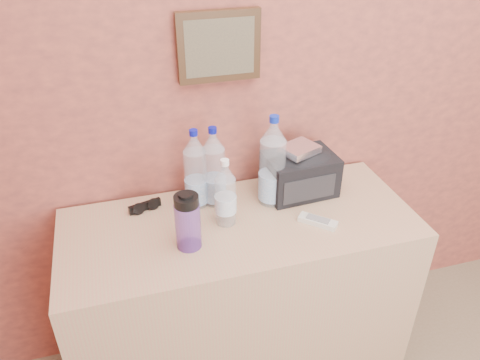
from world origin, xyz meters
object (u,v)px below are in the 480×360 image
pet_small (225,196)px  foil_packet (299,149)px  dresser (240,301)px  pet_large_b (214,170)px  ac_remote (318,221)px  pet_large_c (272,165)px  sunglasses (145,206)px  pet_large_a (196,173)px  nalgene_bottle (188,221)px  toiletry_bag (300,172)px

pet_small → foil_packet: (0.33, 0.11, 0.08)m
dresser → pet_large_b: 0.58m
dresser → ac_remote: 0.51m
dresser → pet_large_b: (-0.06, 0.16, 0.55)m
pet_small → dresser: bearing=-17.7°
dresser → pet_large_b: bearing=110.6°
ac_remote → dresser: bearing=-154.7°
pet_large_c → sunglasses: size_ratio=2.85×
pet_large_a → dresser: bearing=-51.9°
pet_large_b → foil_packet: bearing=-4.8°
dresser → pet_large_a: size_ratio=4.14×
pet_large_c → nalgene_bottle: 0.41m
pet_large_b → toiletry_bag: 0.35m
pet_large_b → nalgene_bottle: (-0.15, -0.24, -0.04)m
nalgene_bottle → pet_large_c: bearing=26.4°
dresser → foil_packet: bearing=25.1°
pet_large_c → toiletry_bag: pet_large_c is taller
pet_small → foil_packet: bearing=19.0°
pet_large_c → toiletry_bag: (0.13, 0.03, -0.07)m
pet_small → nalgene_bottle: (-0.16, -0.10, -0.01)m
ac_remote → foil_packet: bearing=132.6°
dresser → pet_large_a: bearing=128.1°
pet_large_a → nalgene_bottle: size_ratio=1.49×
pet_large_c → sunglasses: bearing=171.0°
pet_large_c → nalgene_bottle: (-0.36, -0.18, -0.06)m
nalgene_bottle → foil_packet: size_ratio=1.61×
dresser → nalgene_bottle: (-0.21, -0.08, 0.52)m
foil_packet → sunglasses: bearing=175.4°
dresser → sunglasses: size_ratio=10.31×
toiletry_bag → foil_packet: size_ratio=2.05×
dresser → pet_small: pet_small is taller
pet_large_a → nalgene_bottle: pet_large_a is taller
pet_small → sunglasses: bearing=150.1°
dresser → foil_packet: (0.27, 0.13, 0.61)m
ac_remote → toiletry_bag: (0.02, 0.22, 0.08)m
pet_large_c → ac_remote: (0.12, -0.19, -0.15)m
nalgene_bottle → ac_remote: size_ratio=1.50×
sunglasses → ac_remote: bearing=-39.8°
pet_large_a → pet_large_b: (0.07, -0.01, 0.00)m
pet_large_b → pet_large_c: 0.22m
sunglasses → toiletry_bag: toiletry_bag is taller
nalgene_bottle → ac_remote: nalgene_bottle is taller
pet_large_a → ac_remote: (0.40, -0.25, -0.13)m
dresser → pet_large_c: 0.60m
nalgene_bottle → ac_remote: bearing=-1.1°
sunglasses → ac_remote: (0.60, -0.27, -0.01)m
sunglasses → foil_packet: (0.60, -0.05, 0.18)m
pet_large_c → foil_packet: pet_large_c is taller
pet_large_a → pet_large_c: bearing=-12.5°
pet_small → sunglasses: 0.34m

